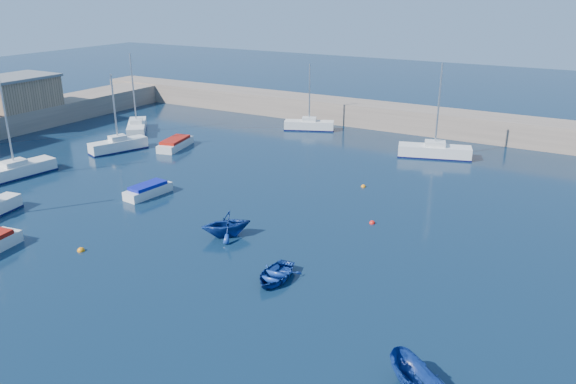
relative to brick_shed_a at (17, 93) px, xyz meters
The scene contains 16 objects.
ground 48.55m from the brick_shed_a, 29.74° to the right, with size 220.00×220.00×0.00m, color #0C2137.
back_wall 47.50m from the brick_shed_a, 27.65° to the left, with size 96.00×4.50×2.60m, color #7C6C5F.
brick_shed_a is the anchor object (origin of this frame).
sailboat_2 20.19m from the brick_shed_a, 37.69° to the right, with size 2.76×7.09×9.04m.
sailboat_3 17.82m from the brick_shed_a, ahead, with size 3.51×5.97×7.78m.
sailboat_4 14.77m from the brick_shed_a, 21.24° to the left, with size 5.90×6.36×8.90m.
sailboat_5 34.25m from the brick_shed_a, 28.05° to the left, with size 5.88×3.70×7.64m.
sailboat_6 47.68m from the brick_shed_a, 14.94° to the left, with size 7.21×3.91×9.15m.
motorboat_1 30.93m from the brick_shed_a, 18.60° to the right, with size 1.82×4.15×0.99m.
motorboat_2 22.09m from the brick_shed_a, ahead, with size 2.82×5.25×1.03m.
dinghy_center 48.17m from the brick_shed_a, 20.18° to the right, with size 2.40×3.37×0.70m, color navy.
dinghy_left 41.36m from the brick_shed_a, 18.41° to the right, with size 2.89×3.34×1.76m, color navy.
dinghy_right 59.43m from the brick_shed_a, 21.71° to the right, with size 1.35×3.59×1.39m, color navy.
buoy_0 38.06m from the brick_shed_a, 31.00° to the right, with size 0.49×0.49×0.49m, color orange.
buoy_1 47.42m from the brick_shed_a, ahead, with size 0.43×0.43×0.43m, color red.
buoy_3 43.51m from the brick_shed_a, ahead, with size 0.41×0.41×0.41m, color orange.
Camera 1 is at (17.89, -16.82, 15.82)m, focal length 35.00 mm.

